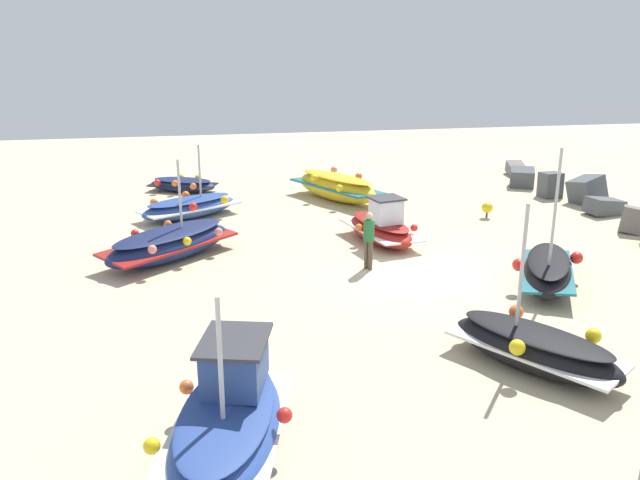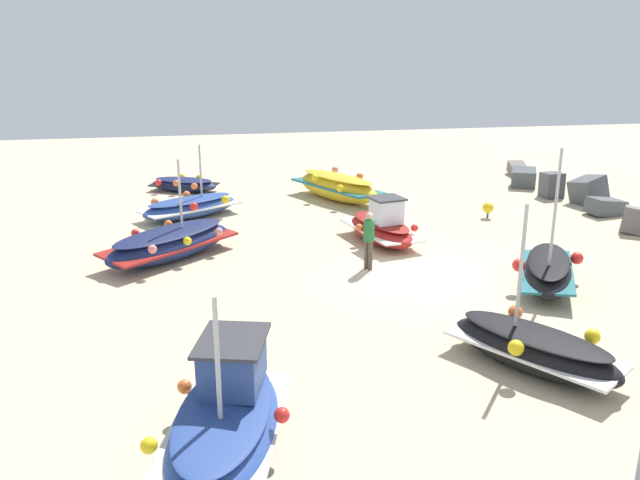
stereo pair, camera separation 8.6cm
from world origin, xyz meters
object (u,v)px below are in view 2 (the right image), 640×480
object	(u,v)px
fishing_boat_1	(547,271)
fishing_boat_2	(226,419)
fishing_boat_0	(533,348)
fishing_boat_8	(170,243)
person_walking	(369,237)
fishing_boat_3	(381,228)
fishing_boat_4	(184,184)
fishing_boat_6	(191,207)
mooring_buoy_0	(488,208)
fishing_boat_5	(337,186)

from	to	relation	value
fishing_boat_1	fishing_boat_2	distance (m)	10.90
fishing_boat_0	fishing_boat_1	size ratio (longest dim) A/B	0.95
fishing_boat_8	person_walking	distance (m)	6.19
fishing_boat_3	fishing_boat_8	distance (m)	6.93
fishing_boat_4	fishing_boat_8	world-z (taller)	fishing_boat_8
fishing_boat_6	person_walking	size ratio (longest dim) A/B	2.38
fishing_boat_6	fishing_boat_4	bearing A→B (deg)	-116.42
fishing_boat_1	mooring_buoy_0	xyz separation A→B (m)	(-7.01, 1.44, -0.06)
fishing_boat_3	fishing_boat_1	bearing A→B (deg)	22.74
fishing_boat_5	fishing_boat_1	bearing A→B (deg)	-9.39
fishing_boat_1	fishing_boat_2	xyz separation A→B (m)	(5.96, -9.12, 0.12)
fishing_boat_2	fishing_boat_1	bearing A→B (deg)	-41.41
fishing_boat_0	mooring_buoy_0	bearing A→B (deg)	126.21
fishing_boat_0	fishing_boat_5	size ratio (longest dim) A/B	0.78
fishing_boat_1	fishing_boat_4	size ratio (longest dim) A/B	1.22
fishing_boat_6	fishing_boat_3	bearing A→B (deg)	114.24
fishing_boat_6	mooring_buoy_0	xyz separation A→B (m)	(2.24, 11.16, -0.02)
fishing_boat_2	fishing_boat_6	world-z (taller)	fishing_boat_2
fishing_boat_1	fishing_boat_8	size ratio (longest dim) A/B	0.89
fishing_boat_0	fishing_boat_2	distance (m)	6.60
fishing_boat_2	person_walking	xyz separation A→B (m)	(-8.23, 4.60, 0.44)
fishing_boat_8	mooring_buoy_0	distance (m)	12.08
fishing_boat_5	person_walking	size ratio (longest dim) A/B	2.80
fishing_boat_2	person_walking	distance (m)	9.43
fishing_boat_0	fishing_boat_3	bearing A→B (deg)	150.70
fishing_boat_3	fishing_boat_5	distance (m)	6.16
fishing_boat_0	mooring_buoy_0	distance (m)	12.09
fishing_boat_2	fishing_boat_5	xyz separation A→B (m)	(-16.87, 5.51, 0.02)
fishing_boat_6	fishing_boat_1	bearing A→B (deg)	106.15
fishing_boat_0	fishing_boat_3	world-z (taller)	fishing_boat_0
fishing_boat_4	person_walking	bearing A→B (deg)	141.85
fishing_boat_6	person_walking	world-z (taller)	fishing_boat_6
fishing_boat_4	fishing_boat_0	bearing A→B (deg)	138.26
mooring_buoy_0	fishing_boat_3	bearing A→B (deg)	-65.06
fishing_boat_1	person_walking	distance (m)	5.09
fishing_boat_1	fishing_boat_5	distance (m)	11.49
fishing_boat_2	fishing_boat_5	world-z (taller)	fishing_boat_2
fishing_boat_2	fishing_boat_8	distance (m)	10.36
fishing_boat_1	fishing_boat_6	world-z (taller)	fishing_boat_1
fishing_boat_6	mooring_buoy_0	size ratio (longest dim) A/B	6.78
fishing_boat_1	fishing_boat_6	bearing A→B (deg)	74.63
fishing_boat_5	fishing_boat_8	bearing A→B (deg)	-73.32
fishing_boat_6	fishing_boat_8	world-z (taller)	fishing_boat_8
mooring_buoy_0	person_walking	bearing A→B (deg)	-51.43
fishing_boat_4	mooring_buoy_0	bearing A→B (deg)	175.74
person_walking	fishing_boat_0	bearing A→B (deg)	75.43
fishing_boat_0	fishing_boat_1	bearing A→B (deg)	114.21
fishing_boat_1	person_walking	world-z (taller)	fishing_boat_1
fishing_boat_3	mooring_buoy_0	size ratio (longest dim) A/B	6.04
fishing_boat_0	fishing_boat_4	distance (m)	19.54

